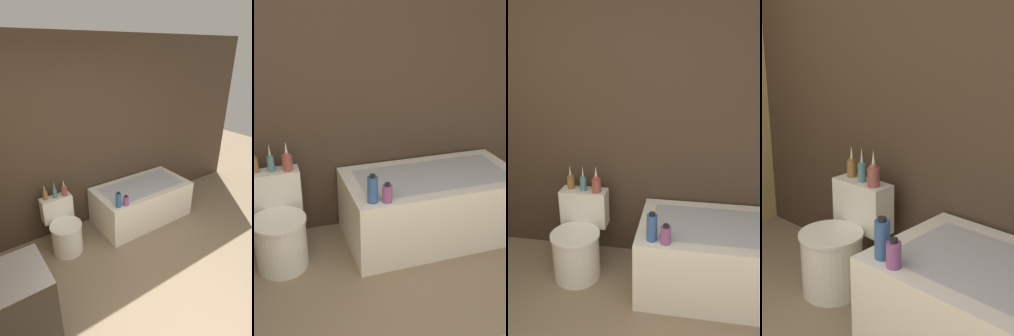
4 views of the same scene
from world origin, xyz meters
The scene contains 9 objects.
wall_back_tiled centered at (0.00, 2.27, 1.30)m, with size 6.40×0.06×2.60m.
bathtub centered at (0.84, 1.84, 0.28)m, with size 1.42×0.75×0.56m.
toilet centered at (-0.39, 1.86, 0.28)m, with size 0.40×0.56×0.67m.
vanity_counter centered at (-1.29, 0.81, 0.45)m, with size 0.72×0.50×0.89m.
vase_gold centered at (-0.51, 2.08, 0.74)m, with size 0.06×0.06×0.21m.
vase_silver centered at (-0.39, 2.06, 0.74)m, with size 0.05×0.05×0.22m.
vase_bronze centered at (-0.27, 2.04, 0.75)m, with size 0.08×0.08×0.23m.
shampoo_bottle_tall centered at (0.25, 1.57, 0.65)m, with size 0.07×0.07×0.21m.
shampoo_bottle_short centered at (0.35, 1.54, 0.62)m, with size 0.07×0.07×0.15m.
Camera 1 is at (-1.28, -0.84, 2.42)m, focal length 28.00 mm.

